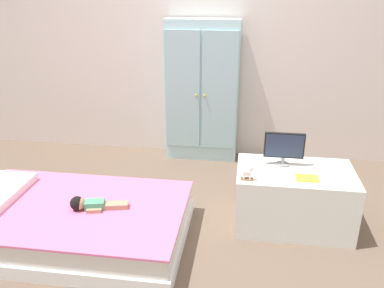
# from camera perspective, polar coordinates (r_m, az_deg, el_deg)

# --- Properties ---
(ground_plane) EXTENTS (10.00, 10.00, 0.02)m
(ground_plane) POSITION_cam_1_polar(r_m,az_deg,el_deg) (2.95, -2.90, -13.18)
(ground_plane) COLOR brown
(back_wall) EXTENTS (6.40, 0.05, 2.70)m
(back_wall) POSITION_cam_1_polar(r_m,az_deg,el_deg) (3.97, 1.16, 17.30)
(back_wall) COLOR silver
(back_wall) RESTS_ON ground_plane
(bed) EXTENTS (1.58, 0.97, 0.26)m
(bed) POSITION_cam_1_polar(r_m,az_deg,el_deg) (2.98, -16.66, -10.71)
(bed) COLOR white
(bed) RESTS_ON ground_plane
(doll) EXTENTS (0.39, 0.16, 0.10)m
(doll) POSITION_cam_1_polar(r_m,az_deg,el_deg) (2.83, -14.72, -8.37)
(doll) COLOR #4CA375
(doll) RESTS_ON bed
(wardrobe) EXTENTS (0.71, 0.25, 1.39)m
(wardrobe) POSITION_cam_1_polar(r_m,az_deg,el_deg) (3.92, 1.47, 7.51)
(wardrobe) COLOR silver
(wardrobe) RESTS_ON ground_plane
(tv_stand) EXTENTS (0.84, 0.52, 0.45)m
(tv_stand) POSITION_cam_1_polar(r_m,az_deg,el_deg) (3.04, 14.34, -7.54)
(tv_stand) COLOR silver
(tv_stand) RESTS_ON ground_plane
(tv_monitor) EXTENTS (0.29, 0.10, 0.25)m
(tv_monitor) POSITION_cam_1_polar(r_m,az_deg,el_deg) (2.95, 13.13, -0.39)
(tv_monitor) COLOR #99999E
(tv_monitor) RESTS_ON tv_stand
(rocking_horse_toy) EXTENTS (0.08, 0.04, 0.10)m
(rocking_horse_toy) POSITION_cam_1_polar(r_m,az_deg,el_deg) (2.72, 8.10, -4.26)
(rocking_horse_toy) COLOR #8E6642
(rocking_horse_toy) RESTS_ON tv_stand
(book_yellow) EXTENTS (0.15, 0.10, 0.01)m
(book_yellow) POSITION_cam_1_polar(r_m,az_deg,el_deg) (2.84, 16.26, -4.73)
(book_yellow) COLOR gold
(book_yellow) RESTS_ON tv_stand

